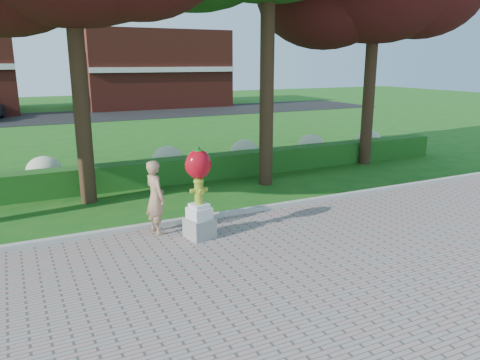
{
  "coord_description": "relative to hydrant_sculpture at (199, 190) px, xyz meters",
  "views": [
    {
      "loc": [
        -3.81,
        -7.39,
        3.91
      ],
      "look_at": [
        0.34,
        1.0,
        1.52
      ],
      "focal_mm": 35.0,
      "sensor_mm": 36.0,
      "label": 1
    }
  ],
  "objects": [
    {
      "name": "street",
      "position": [
        0.23,
        26.1,
        -1.13
      ],
      "size": [
        50.0,
        8.0,
        0.02
      ],
      "primitive_type": "cube",
      "color": "black",
      "rests_on": "ground"
    },
    {
      "name": "ground",
      "position": [
        0.23,
        -1.9,
        -1.14
      ],
      "size": [
        100.0,
        100.0,
        0.0
      ],
      "primitive_type": "plane",
      "color": "#155716",
      "rests_on": "ground"
    },
    {
      "name": "lawn_hedge",
      "position": [
        0.23,
        5.1,
        -0.74
      ],
      "size": [
        24.0,
        0.7,
        0.8
      ],
      "primitive_type": "cube",
      "color": "#1E4614",
      "rests_on": "ground"
    },
    {
      "name": "woman",
      "position": [
        -0.79,
        0.7,
        -0.24
      ],
      "size": [
        0.52,
        0.69,
        1.71
      ],
      "primitive_type": "imported",
      "rotation": [
        0.0,
        0.0,
        1.76
      ],
      "color": "tan",
      "rests_on": "walkway"
    },
    {
      "name": "hydrangea_row",
      "position": [
        0.8,
        6.1,
        -0.59
      ],
      "size": [
        20.1,
        1.1,
        0.99
      ],
      "color": "#B9C697",
      "rests_on": "ground"
    },
    {
      "name": "building_right",
      "position": [
        8.23,
        32.1,
        2.06
      ],
      "size": [
        12.0,
        8.0,
        6.4
      ],
      "primitive_type": "cube",
      "color": "maroon",
      "rests_on": "ground"
    },
    {
      "name": "hydrant_sculpture",
      "position": [
        0.0,
        0.0,
        0.0
      ],
      "size": [
        0.67,
        0.67,
        2.07
      ],
      "rotation": [
        0.0,
        0.0,
        0.23
      ],
      "color": "gray",
      "rests_on": "walkway"
    },
    {
      "name": "curb",
      "position": [
        0.23,
        1.1,
        -1.06
      ],
      "size": [
        40.0,
        0.18,
        0.15
      ],
      "primitive_type": "cube",
      "color": "#ADADA5",
      "rests_on": "ground"
    }
  ]
}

